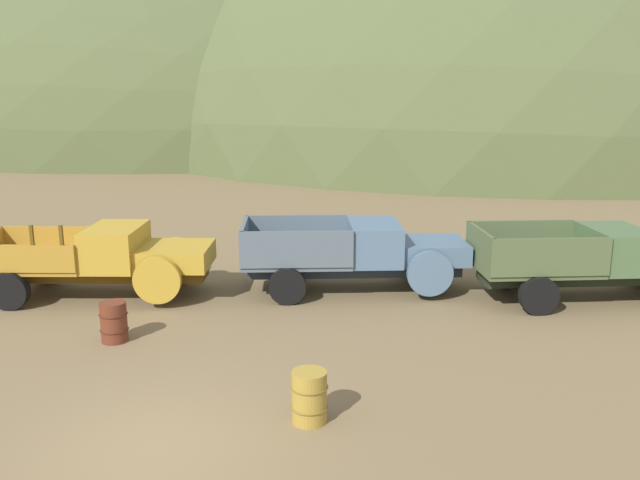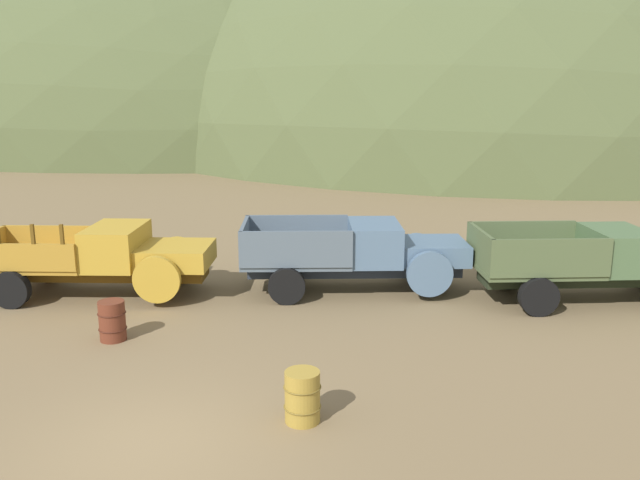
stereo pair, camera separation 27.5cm
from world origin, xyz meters
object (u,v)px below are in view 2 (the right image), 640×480
truck_mustard (112,258)px  truck_weathered_green (608,262)px  oil_drum_by_truck (112,321)px  truck_chalk_blue (367,254)px  oil_drum_foreground (302,397)px

truck_mustard → truck_weathered_green: bearing=-0.1°
truck_mustard → truck_weathered_green: truck_mustard is taller
oil_drum_by_truck → truck_chalk_blue: bearing=39.1°
truck_weathered_green → oil_drum_foreground: size_ratio=7.22×
truck_chalk_blue → oil_drum_foreground: truck_chalk_blue is taller
truck_chalk_blue → oil_drum_foreground: (-0.67, -7.46, -0.59)m
truck_chalk_blue → oil_drum_by_truck: 6.94m
truck_mustard → oil_drum_foreground: (6.05, -6.23, -0.57)m
truck_mustard → truck_chalk_blue: truck_mustard is taller
truck_weathered_green → oil_drum_by_truck: 12.42m
oil_drum_foreground → oil_drum_by_truck: oil_drum_by_truck is taller
oil_drum_by_truck → oil_drum_foreground: bearing=-33.4°
truck_weathered_green → oil_drum_foreground: truck_weathered_green is taller
truck_chalk_blue → oil_drum_by_truck: size_ratio=7.00×
truck_chalk_blue → truck_weathered_green: bearing=-8.9°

